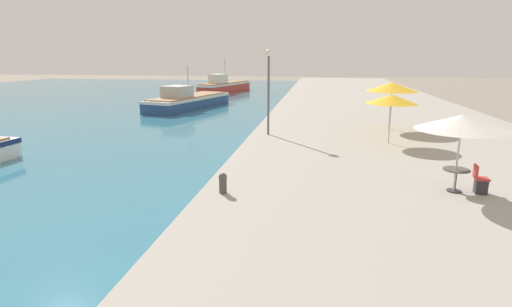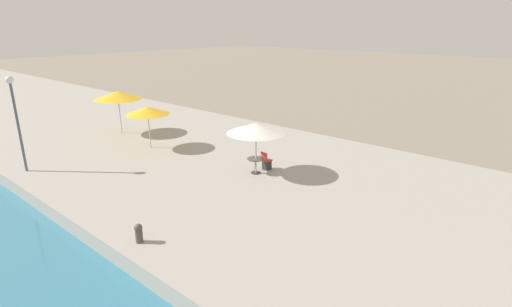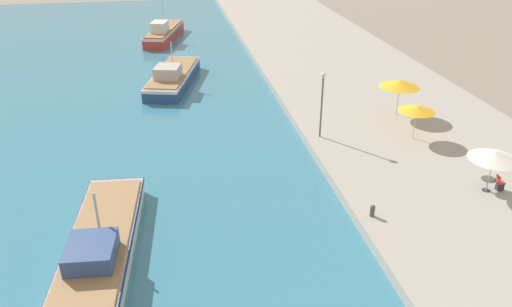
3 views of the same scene
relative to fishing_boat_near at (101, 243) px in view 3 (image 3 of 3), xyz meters
name	(u,v)px [view 3 (image 3 of 3)]	position (x,y,z in m)	size (l,w,h in m)	color
quay_promenade	(341,68)	(20.65, 25.82, -0.37)	(16.00, 90.00, 0.66)	#A39E93
fishing_boat_near	(101,243)	(0.00, 0.00, 0.00)	(3.78, 11.16, 3.28)	white
fishing_boat_mid	(173,76)	(4.12, 24.53, 0.12)	(5.63, 11.01, 3.93)	navy
fishing_boat_far	(164,33)	(3.58, 41.86, 0.23)	(5.21, 11.23, 4.48)	red
cafe_umbrella_pink	(494,155)	(20.63, 1.15, 2.19)	(2.72, 2.72, 2.47)	#B7B7B7
cafe_umbrella_white	(417,108)	(19.78, 8.41, 2.14)	(2.43, 2.43, 2.39)	#B7B7B7
cafe_umbrella_striped	(400,83)	(20.47, 12.59, 2.43)	(2.95, 2.95, 2.73)	#B7B7B7
cafe_table	(488,182)	(20.66, 1.20, 0.50)	(0.80, 0.80, 0.74)	#333338
cafe_chair_left	(500,185)	(21.38, 1.13, 0.29)	(0.47, 0.44, 0.91)	#2D2D33
mooring_bollard	(372,210)	(13.42, -0.08, 0.31)	(0.26, 0.26, 0.65)	#4C4742
lamppost	(322,94)	(13.62, 9.77, 3.06)	(0.36, 0.36, 4.56)	#565B60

